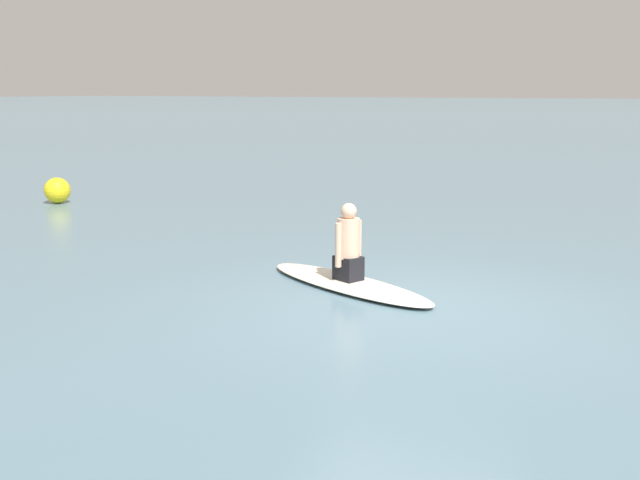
# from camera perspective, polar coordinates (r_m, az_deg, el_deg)

# --- Properties ---
(ground_plane) EXTENTS (400.00, 400.00, 0.00)m
(ground_plane) POSITION_cam_1_polar(r_m,az_deg,el_deg) (8.50, 6.34, -5.04)
(ground_plane) COLOR slate
(surfboard) EXTENTS (1.66, 2.80, 0.10)m
(surfboard) POSITION_cam_1_polar(r_m,az_deg,el_deg) (9.25, 2.15, -3.31)
(surfboard) COLOR silver
(surfboard) RESTS_ON ground
(person_paddler) EXTENTS (0.41, 0.38, 0.95)m
(person_paddler) POSITION_cam_1_polar(r_m,az_deg,el_deg) (9.14, 2.18, -0.41)
(person_paddler) COLOR black
(person_paddler) RESTS_ON surfboard
(buoy_marker) EXTENTS (0.55, 0.55, 0.55)m
(buoy_marker) POSITION_cam_1_polar(r_m,az_deg,el_deg) (16.96, -19.34, 3.58)
(buoy_marker) COLOR yellow
(buoy_marker) RESTS_ON ground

